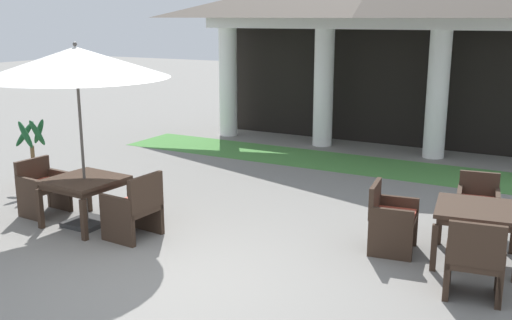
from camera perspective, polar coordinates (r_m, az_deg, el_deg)
ground_plane at (r=7.01m, az=-8.39°, el=-11.42°), size 60.00×60.00×0.00m
background_pavilion at (r=13.42m, az=12.13°, el=14.01°), size 8.93×2.64×4.08m
lawn_strip at (r=12.35m, az=9.41°, el=-0.37°), size 10.73×1.61×0.01m
patio_table_near_foreground at (r=8.84m, az=-16.15°, el=-2.29°), size 1.02×1.02×0.70m
patio_umbrella_near_foreground at (r=8.55m, az=-16.91°, el=8.86°), size 2.56×2.56×2.62m
patio_chair_near_foreground_west at (r=9.60m, az=-19.85°, el=-2.54°), size 0.56×0.65×0.84m
patio_chair_near_foreground_east at (r=8.23m, az=-11.61°, el=-4.61°), size 0.62×0.67×0.91m
patio_table_mid_left at (r=7.71m, az=20.54°, el=-4.93°), size 1.10×1.10×0.71m
patio_chair_mid_left_west at (r=7.82m, az=12.85°, el=-5.60°), size 0.64×0.69×0.89m
patio_chair_mid_left_north at (r=8.75m, az=20.52°, el=-4.18°), size 0.62×0.60×0.85m
patio_chair_mid_left_south at (r=6.81m, az=20.28°, el=-9.22°), size 0.65×0.59×0.91m
potted_palm_left_edge at (r=11.25m, az=-20.57°, el=-0.65°), size 0.50×0.49×1.25m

